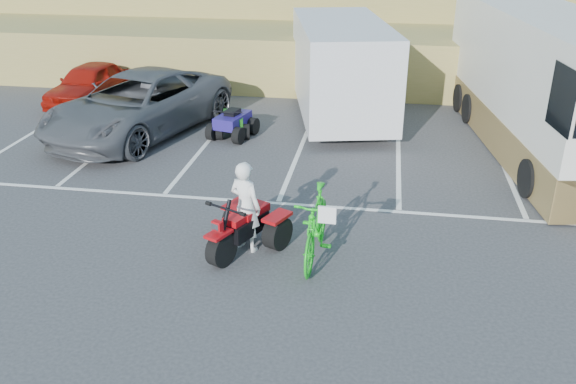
# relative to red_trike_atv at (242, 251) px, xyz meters

# --- Properties ---
(ground) EXTENTS (100.00, 100.00, 0.00)m
(ground) POSITION_rel_red_trike_atv_xyz_m (0.31, -0.17, 0.00)
(ground) COLOR #333336
(ground) RESTS_ON ground
(parking_stripes) EXTENTS (28.00, 5.16, 0.01)m
(parking_stripes) POSITION_rel_red_trike_atv_xyz_m (1.17, 3.90, 0.00)
(parking_stripes) COLOR white
(parking_stripes) RESTS_ON ground
(grass_embankment) EXTENTS (40.00, 8.50, 3.10)m
(grass_embankment) POSITION_rel_red_trike_atv_xyz_m (0.31, 15.31, 1.42)
(grass_embankment) COLOR olive
(grass_embankment) RESTS_ON ground
(red_trike_atv) EXTENTS (1.93, 2.14, 1.14)m
(red_trike_atv) POSITION_rel_red_trike_atv_xyz_m (0.00, 0.00, 0.00)
(red_trike_atv) COLOR #9F090E
(red_trike_atv) RESTS_ON ground
(rider) EXTENTS (0.78, 0.67, 1.81)m
(rider) POSITION_rel_red_trike_atv_xyz_m (0.06, 0.14, 0.91)
(rider) COLOR white
(rider) RESTS_ON ground
(green_dirt_bike) EXTENTS (0.76, 2.31, 1.37)m
(green_dirt_bike) POSITION_rel_red_trike_atv_xyz_m (1.43, 0.01, 0.69)
(green_dirt_bike) COLOR #14BF19
(green_dirt_bike) RESTS_ON ground
(grey_pickup) EXTENTS (4.71, 6.95, 1.77)m
(grey_pickup) POSITION_rel_red_trike_atv_xyz_m (-4.58, 6.38, 0.88)
(grey_pickup) COLOR #45484D
(grey_pickup) RESTS_ON ground
(red_car) EXTENTS (1.96, 4.09, 1.35)m
(red_car) POSITION_rel_red_trike_atv_xyz_m (-7.51, 9.24, 0.67)
(red_car) COLOR #911007
(red_car) RESTS_ON ground
(cargo_trailer) EXTENTS (3.90, 6.81, 2.99)m
(cargo_trailer) POSITION_rel_red_trike_atv_xyz_m (1.13, 8.96, 1.62)
(cargo_trailer) COLOR silver
(cargo_trailer) RESTS_ON ground
(rv_motorhome) EXTENTS (3.92, 10.29, 3.61)m
(rv_motorhome) POSITION_rel_red_trike_atv_xyz_m (6.65, 7.16, 1.57)
(rv_motorhome) COLOR silver
(rv_motorhome) RESTS_ON ground
(quad_atv_blue) EXTENTS (1.37, 1.63, 0.93)m
(quad_atv_blue) POSITION_rel_red_trike_atv_xyz_m (-1.77, 6.49, 0.00)
(quad_atv_blue) COLOR navy
(quad_atv_blue) RESTS_ON ground
(quad_atv_green) EXTENTS (1.21, 1.47, 0.85)m
(quad_atv_green) POSITION_rel_red_trike_atv_xyz_m (-1.82, 6.71, 0.00)
(quad_atv_green) COLOR #145513
(quad_atv_green) RESTS_ON ground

